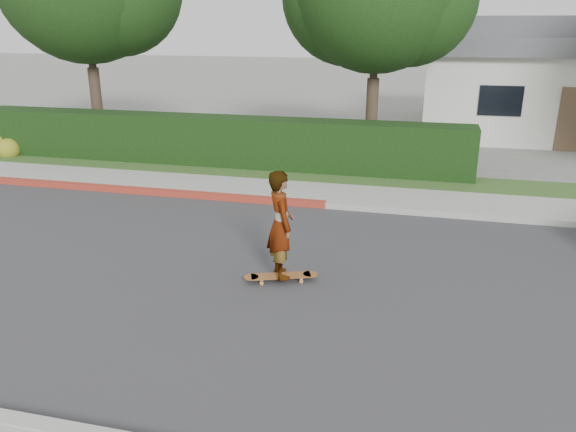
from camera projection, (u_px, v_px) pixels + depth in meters
The scene contains 11 objects.
ground at pixel (226, 277), 9.55m from camera, with size 120.00×120.00×0.00m, color slate.
road at pixel (226, 277), 9.55m from camera, with size 60.00×8.00×0.01m, color #2D2D30.
curb_far at pixel (284, 202), 13.29m from camera, with size 60.00×0.20×0.15m, color #9E9E99.
curb_red_section at pixel (96, 188), 14.41m from camera, with size 12.00×0.21×0.15m, color maroon.
sidewalk_far at pixel (293, 192), 14.12m from camera, with size 60.00×1.60×0.12m, color gray.
planting_strip at pixel (306, 176), 15.59m from camera, with size 60.00×1.60×0.10m, color #2D4C1E.
hedge at pixel (212, 142), 16.58m from camera, with size 15.00×1.00×1.50m, color black.
flowering_shrub at pixel (0, 147), 17.87m from camera, with size 1.40×1.00×0.90m.
house at pixel (559, 76), 21.74m from camera, with size 10.60×8.60×4.30m.
skateboard at pixel (281, 276), 9.34m from camera, with size 1.24×0.65×0.11m.
skateboarder at pixel (281, 225), 9.04m from camera, with size 0.65×0.43×1.80m, color white.
Camera 1 is at (3.10, -8.18, 4.12)m, focal length 35.00 mm.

